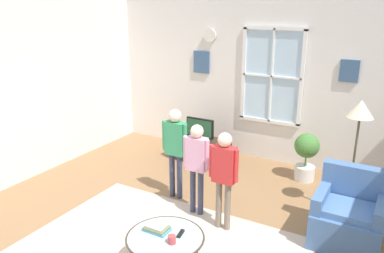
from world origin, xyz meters
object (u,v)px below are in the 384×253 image
(book_stack, at_px, (157,228))
(person_pink_shirt, at_px, (197,159))
(armchair, at_px, (349,217))
(floor_lamp, at_px, (359,121))
(remote_near_books, at_px, (181,233))
(remote_near_cup, at_px, (165,232))
(person_red_shirt, at_px, (224,170))
(television, at_px, (200,128))
(coffee_table, at_px, (165,239))
(cup, at_px, (172,239))
(tv_stand, at_px, (200,149))
(potted_plant_by_window, at_px, (306,153))
(person_green_shirt, at_px, (175,143))

(book_stack, bearing_deg, person_pink_shirt, 97.31)
(armchair, height_order, floor_lamp, floor_lamp)
(book_stack, bearing_deg, remote_near_books, 13.99)
(remote_near_cup, bearing_deg, person_red_shirt, 76.92)
(person_red_shirt, bearing_deg, floor_lamp, 40.69)
(television, height_order, floor_lamp, floor_lamp)
(book_stack, distance_m, remote_near_books, 0.27)
(television, relative_size, coffee_table, 0.63)
(armchair, bearing_deg, remote_near_books, -136.51)
(cup, bearing_deg, remote_near_books, 90.81)
(floor_lamp, bearing_deg, tv_stand, 165.49)
(person_pink_shirt, distance_m, floor_lamp, 2.07)
(remote_near_books, distance_m, potted_plant_by_window, 2.88)
(cup, bearing_deg, tv_stand, 113.48)
(potted_plant_by_window, xyz_separation_m, floor_lamp, (0.77, -0.80, 0.87))
(television, relative_size, remote_near_books, 3.69)
(tv_stand, distance_m, cup, 3.14)
(armchair, height_order, person_red_shirt, person_red_shirt)
(tv_stand, height_order, television, television)
(remote_near_cup, relative_size, person_red_shirt, 0.11)
(cup, distance_m, remote_near_cup, 0.21)
(armchair, relative_size, coffee_table, 1.06)
(floor_lamp, bearing_deg, coffee_table, -124.63)
(remote_near_books, relative_size, remote_near_cup, 1.00)
(remote_near_cup, bearing_deg, person_pink_shirt, 102.05)
(armchair, bearing_deg, remote_near_cup, -138.49)
(person_green_shirt, bearing_deg, remote_near_cup, -62.24)
(cup, relative_size, person_red_shirt, 0.07)
(remote_near_books, xyz_separation_m, person_green_shirt, (-0.88, 1.32, 0.42))
(cup, height_order, person_pink_shirt, person_pink_shirt)
(tv_stand, xyz_separation_m, floor_lamp, (2.60, -0.67, 1.10))
(cup, distance_m, floor_lamp, 2.73)
(coffee_table, bearing_deg, remote_near_cup, 126.46)
(armchair, height_order, cup, armchair)
(armchair, distance_m, cup, 2.13)
(remote_near_cup, xyz_separation_m, floor_lamp, (1.52, 2.08, 0.90))
(potted_plant_by_window, bearing_deg, person_red_shirt, -105.35)
(book_stack, bearing_deg, person_red_shirt, 71.94)
(person_red_shirt, bearing_deg, remote_near_books, -93.75)
(tv_stand, bearing_deg, cup, -66.52)
(armchair, height_order, potted_plant_by_window, armchair)
(person_pink_shirt, bearing_deg, remote_near_cup, -77.95)
(tv_stand, height_order, potted_plant_by_window, potted_plant_by_window)
(armchair, height_order, book_stack, armchair)
(television, distance_m, remote_near_books, 2.98)
(coffee_table, bearing_deg, floor_lamp, 55.37)
(book_stack, xyz_separation_m, person_pink_shirt, (-0.14, 1.13, 0.35))
(armchair, bearing_deg, person_pink_shirt, -170.43)
(armchair, distance_m, person_green_shirt, 2.39)
(person_green_shirt, bearing_deg, person_red_shirt, -23.48)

